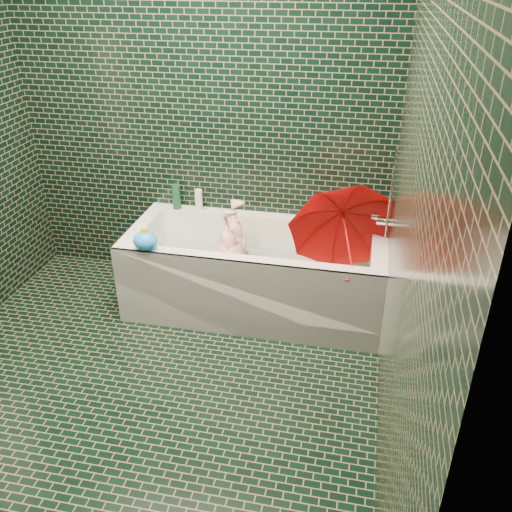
% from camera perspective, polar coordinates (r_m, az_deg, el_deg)
% --- Properties ---
extents(floor, '(2.80, 2.80, 0.00)m').
position_cam_1_polar(floor, '(3.18, -12.27, -14.23)').
color(floor, black).
rests_on(floor, ground).
extents(wall_back, '(2.80, 0.00, 2.80)m').
position_cam_1_polar(wall_back, '(3.76, -5.76, 15.01)').
color(wall_back, black).
rests_on(wall_back, floor).
extents(wall_right, '(0.00, 2.80, 2.80)m').
position_cam_1_polar(wall_right, '(2.27, 15.82, 4.62)').
color(wall_right, black).
rests_on(wall_right, floor).
extents(bathtub, '(1.70, 0.75, 0.55)m').
position_cam_1_polar(bathtub, '(3.70, -0.09, -2.59)').
color(bathtub, white).
rests_on(bathtub, floor).
extents(bath_mat, '(1.35, 0.47, 0.01)m').
position_cam_1_polar(bath_mat, '(3.74, -0.03, -3.18)').
color(bath_mat, '#45D22A').
rests_on(bath_mat, bathtub).
extents(water, '(1.48, 0.53, 0.00)m').
position_cam_1_polar(water, '(3.67, -0.04, -1.27)').
color(water, silver).
rests_on(water, bathtub).
extents(faucet, '(0.18, 0.19, 0.55)m').
position_cam_1_polar(faucet, '(3.39, 13.57, 4.19)').
color(faucet, silver).
rests_on(faucet, wall_right).
extents(child, '(0.95, 0.47, 0.25)m').
position_cam_1_polar(child, '(3.65, -2.16, -1.30)').
color(child, '#F3AC97').
rests_on(child, bathtub).
extents(umbrella, '(0.91, 0.95, 0.94)m').
position_cam_1_polar(umbrella, '(3.38, 9.63, 1.47)').
color(umbrella, red).
rests_on(umbrella, bathtub).
extents(soap_bottle_a, '(0.12, 0.12, 0.25)m').
position_cam_1_polar(soap_bottle_a, '(3.78, 12.98, 3.18)').
color(soap_bottle_a, white).
rests_on(soap_bottle_a, bathtub).
extents(soap_bottle_b, '(0.09, 0.09, 0.19)m').
position_cam_1_polar(soap_bottle_b, '(3.75, 12.98, 3.01)').
color(soap_bottle_b, '#491C6B').
rests_on(soap_bottle_b, bathtub).
extents(soap_bottle_c, '(0.17, 0.17, 0.18)m').
position_cam_1_polar(soap_bottle_c, '(3.80, 12.27, 3.39)').
color(soap_bottle_c, '#134525').
rests_on(soap_bottle_c, bathtub).
extents(bottle_right_tall, '(0.07, 0.07, 0.23)m').
position_cam_1_polar(bottle_right_tall, '(3.71, 10.74, 4.93)').
color(bottle_right_tall, '#134525').
rests_on(bottle_right_tall, bathtub).
extents(bottle_right_pump, '(0.07, 0.07, 0.18)m').
position_cam_1_polar(bottle_right_pump, '(3.72, 13.13, 4.32)').
color(bottle_right_pump, silver).
rests_on(bottle_right_pump, bathtub).
extents(bottle_left_tall, '(0.07, 0.07, 0.18)m').
position_cam_1_polar(bottle_left_tall, '(3.95, -8.37, 6.20)').
color(bottle_left_tall, '#134525').
rests_on(bottle_left_tall, bathtub).
extents(bottle_left_short, '(0.06, 0.06, 0.16)m').
position_cam_1_polar(bottle_left_short, '(3.90, -6.04, 5.87)').
color(bottle_left_short, white).
rests_on(bottle_left_short, bathtub).
extents(rubber_duck, '(0.10, 0.07, 0.08)m').
position_cam_1_polar(rubber_duck, '(3.77, 8.86, 4.21)').
color(rubber_duck, '#FFF51A').
rests_on(rubber_duck, bathtub).
extents(bath_toy, '(0.18, 0.16, 0.15)m').
position_cam_1_polar(bath_toy, '(3.40, -11.58, 1.61)').
color(bath_toy, '#1B89F7').
rests_on(bath_toy, bathtub).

